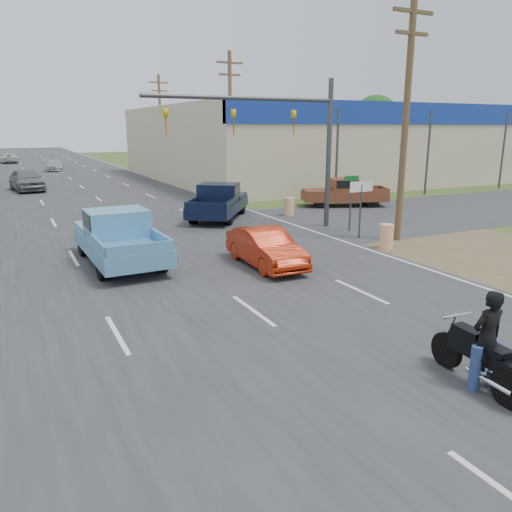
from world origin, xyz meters
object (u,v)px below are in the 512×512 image
red_convertible (266,248)px  brown_pickup (342,192)px  distant_car_silver (54,165)px  rider (487,343)px  distant_car_white (8,158)px  distant_car_grey (26,180)px  blue_pickup (118,236)px  navy_pickup (219,201)px  motorcycle (487,364)px

red_convertible → brown_pickup: brown_pickup is taller
distant_car_silver → rider: bearing=-80.2°
distant_car_white → distant_car_grey: bearing=85.7°
blue_pickup → navy_pickup: size_ratio=1.01×
blue_pickup → brown_pickup: size_ratio=1.07×
red_convertible → rider: size_ratio=2.20×
blue_pickup → distant_car_grey: blue_pickup is taller
blue_pickup → motorcycle: bearing=-72.6°
brown_pickup → red_convertible: bearing=155.9°
blue_pickup → navy_pickup: bearing=43.7°
distant_car_silver → distant_car_white: distant_car_white is taller
navy_pickup → brown_pickup: size_ratio=1.06×
rider → red_convertible: bearing=-88.0°
distant_car_grey → brown_pickup: bearing=-52.9°
blue_pickup → distant_car_silver: (1.67, 43.47, -0.36)m
rider → distant_car_silver: bearing=-83.5°
navy_pickup → distant_car_silver: 36.99m
brown_pickup → distant_car_white: 55.12m
red_convertible → rider: rider is taller
motorcycle → distant_car_grey: (-6.19, 36.89, 0.31)m
navy_pickup → distant_car_white: bearing=136.1°
motorcycle → navy_pickup: bearing=86.3°
distant_car_silver → brown_pickup: bearing=-62.1°
navy_pickup → brown_pickup: 8.56m
motorcycle → blue_pickup: 13.02m
red_convertible → blue_pickup: size_ratio=0.68×
red_convertible → distant_car_white: bearing=97.8°
motorcycle → blue_pickup: blue_pickup is taller
blue_pickup → brown_pickup: (15.30, 7.42, -0.12)m
brown_pickup → distant_car_white: (-18.03, 52.08, -0.23)m
blue_pickup → distant_car_silver: bearing=86.2°
blue_pickup → distant_car_grey: size_ratio=1.19×
distant_car_white → red_convertible: bearing=91.1°
motorcycle → distant_car_grey: bearing=103.4°
distant_car_white → blue_pickup: bearing=87.1°
rider → blue_pickup: 12.94m
distant_car_grey → distant_car_white: 34.92m
distant_car_white → distant_car_silver: bearing=99.8°
rider → distant_car_silver: size_ratio=0.43×
blue_pickup → distant_car_white: 59.56m
motorcycle → distant_car_silver: (-2.56, 55.77, 0.08)m
motorcycle → blue_pickup: bearing=112.8°
distant_car_silver → navy_pickup: bearing=-74.9°
motorcycle → navy_pickup: navy_pickup is taller
rider → navy_pickup: (2.53, 19.06, 0.03)m
red_convertible → navy_pickup: size_ratio=0.69×
red_convertible → navy_pickup: bearing=78.2°
red_convertible → motorcycle: 9.48m
motorcycle → brown_pickup: size_ratio=0.43×
motorcycle → distant_car_white: (-6.96, 71.80, 0.10)m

